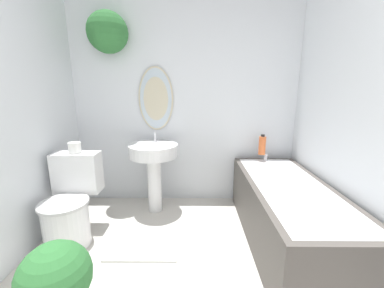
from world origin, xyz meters
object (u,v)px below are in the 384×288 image
Objects in this scene: pedestal_sink at (154,160)px; toilet at (70,205)px; toilet_paper_roll at (75,148)px; bathtub at (287,212)px; shampoo_bottle at (262,145)px; potted_plant at (56,282)px.

toilet is at bearing -141.89° from pedestal_sink.
toilet_paper_roll is at bearing -153.07° from pedestal_sink.
toilet is 1.92m from bathtub.
bathtub is 0.82m from shampoo_bottle.
toilet is at bearing 179.05° from bathtub.
potted_plant is 1.17m from toilet_paper_roll.
toilet is 2.02m from shampoo_bottle.
pedestal_sink is 1.21m from shampoo_bottle.
pedestal_sink reaches higher than shampoo_bottle.
toilet_paper_roll is at bearing 173.58° from bathtub.
potted_plant is (-1.53, -1.47, -0.44)m from shampoo_bottle.
bathtub is 2.00m from toilet_paper_roll.
bathtub is 7.09× the size of shampoo_bottle.
toilet is 0.88m from potted_plant.
bathtub is at bearing 26.27° from potted_plant.
toilet is 1.47× the size of potted_plant.
toilet_paper_roll reaches higher than bathtub.
pedestal_sink reaches higher than potted_plant.
bathtub reaches higher than potted_plant.
pedestal_sink reaches higher than toilet_paper_roll.
potted_plant is at bearing -136.11° from shampoo_bottle.
potted_plant is at bearing -153.73° from bathtub.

